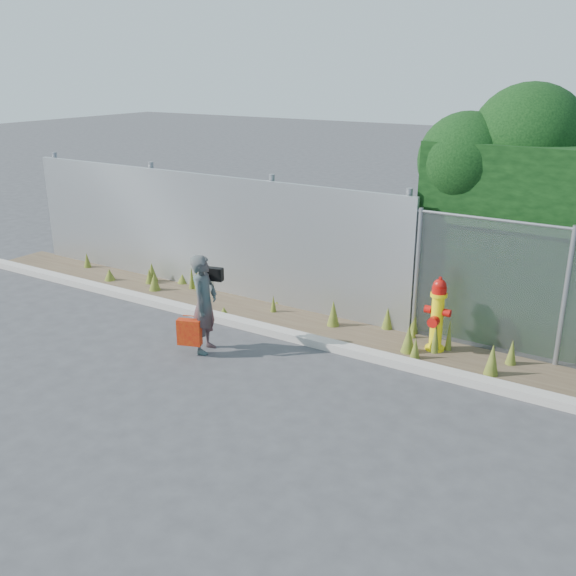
{
  "coord_description": "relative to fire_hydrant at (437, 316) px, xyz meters",
  "views": [
    {
      "loc": [
        4.36,
        -6.05,
        4.04
      ],
      "look_at": [
        -0.3,
        1.4,
        1.0
      ],
      "focal_mm": 40.0,
      "sensor_mm": 36.0,
      "label": 1
    }
  ],
  "objects": [
    {
      "name": "curb",
      "position": [
        -1.56,
        -0.77,
        -0.5
      ],
      "size": [
        16.0,
        0.22,
        0.12
      ],
      "primitive_type": "cube",
      "color": "#A8A198",
      "rests_on": "ground"
    },
    {
      "name": "corrugated_fence",
      "position": [
        -4.81,
        0.44,
        0.54
      ],
      "size": [
        8.5,
        0.21,
        2.3
      ],
      "color": "#A4A8AB",
      "rests_on": "ground"
    },
    {
      "name": "woman",
      "position": [
        -2.92,
        -1.81,
        0.18
      ],
      "size": [
        0.48,
        0.62,
        1.49
      ],
      "primitive_type": "imported",
      "rotation": [
        0.0,
        0.0,
        1.83
      ],
      "color": "#106761",
      "rests_on": "ground"
    },
    {
      "name": "fire_hydrant",
      "position": [
        0.0,
        0.0,
        0.0
      ],
      "size": [
        0.39,
        0.35,
        1.16
      ],
      "rotation": [
        0.0,
        0.0,
        -0.01
      ],
      "color": "yellow",
      "rests_on": "ground"
    },
    {
      "name": "black_shoulder_bag",
      "position": [
        -2.91,
        -1.56,
        0.58
      ],
      "size": [
        0.26,
        0.11,
        0.2
      ],
      "rotation": [
        0.0,
        0.0,
        0.22
      ],
      "color": "black"
    },
    {
      "name": "ground",
      "position": [
        -1.56,
        -2.57,
        -0.56
      ],
      "size": [
        80.0,
        80.0,
        0.0
      ],
      "primitive_type": "plane",
      "color": "#38383B",
      "rests_on": "ground"
    },
    {
      "name": "red_tote_bag",
      "position": [
        -3.0,
        -2.07,
        -0.19
      ],
      "size": [
        0.35,
        0.13,
        0.46
      ],
      "rotation": [
        0.0,
        0.0,
        0.34
      ],
      "color": "#AB1009"
    },
    {
      "name": "weed_strip",
      "position": [
        -1.58,
        -0.09,
        -0.45
      ],
      "size": [
        16.0,
        1.33,
        0.51
      ],
      "color": "#4B3B2B",
      "rests_on": "ground"
    }
  ]
}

